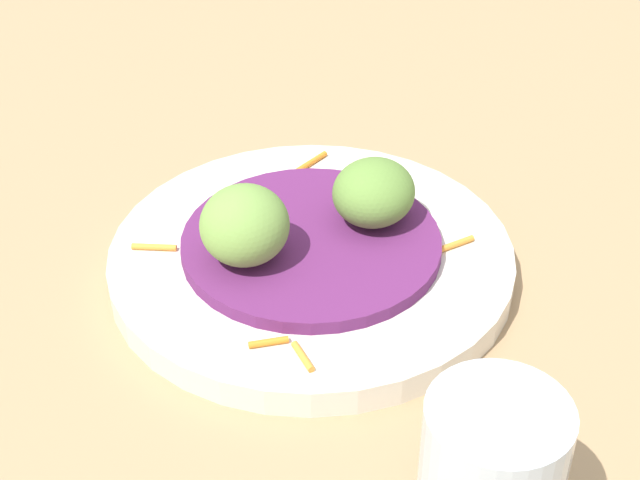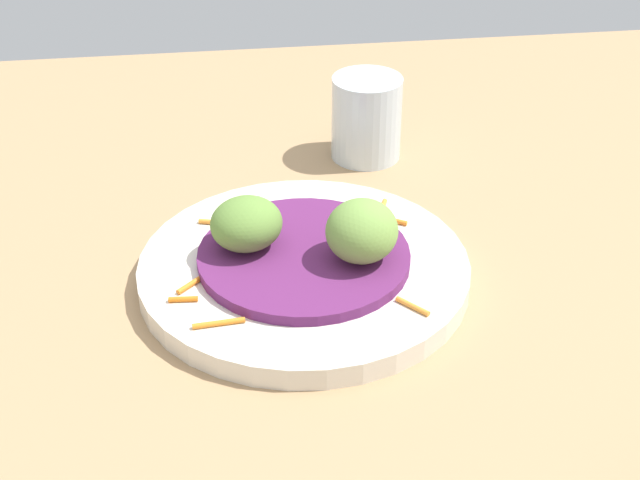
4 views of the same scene
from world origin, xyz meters
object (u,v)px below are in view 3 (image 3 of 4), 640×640
guac_scoop_right (286,300)px  side_plate_small (145,250)px  main_plate (312,345)px  guac_scoop_left (340,344)px  terracotta_bowl (481,218)px  guac_scoop_center (339,304)px  guac_scoop_back (283,340)px

guac_scoop_right → side_plate_small: guac_scoop_right is taller
main_plate → side_plate_small: bearing=-63.1°
side_plate_small → guac_scoop_left: bearing=115.8°
guac_scoop_left → terracotta_bowl: bearing=-154.4°
main_plate → guac_scoop_right: 5.76cm
guac_scoop_left → guac_scoop_center: bearing=-116.2°
guac_scoop_back → main_plate: bearing=-161.2°
side_plate_small → terracotta_bowl: 41.07cm
main_plate → side_plate_small: (11.68, -23.02, -0.48)cm
guac_scoop_center → guac_scoop_left: bearing=63.8°
guac_scoop_right → guac_scoop_left: bearing=108.8°
guac_scoop_center → guac_scoop_back: size_ratio=1.04×
guac_scoop_right → side_plate_small: bearing=-61.6°
guac_scoop_center → terracotta_bowl: 23.77cm
guac_scoop_center → side_plate_small: size_ratio=0.39×
guac_scoop_center → guac_scoop_right: (5.16, -2.54, 0.55)cm
main_plate → terracotta_bowl: 27.87cm
main_plate → guac_scoop_back: (3.85, 1.31, 4.14)cm
guac_scoop_right → terracotta_bowl: size_ratio=0.46×
guac_scoop_left → guac_scoop_back: (5.16, -2.54, 0.51)cm
main_plate → guac_scoop_left: (-1.31, 3.85, 3.64)cm
guac_scoop_left → guac_scoop_center: 5.76cm
guac_scoop_center → terracotta_bowl: (-22.69, -6.91, -1.50)cm
guac_scoop_right → side_plate_small: (10.37, -19.17, -4.55)cm
main_plate → guac_scoop_left: 5.46cm
guac_scoop_left → guac_scoop_back: size_ratio=1.08×
terracotta_bowl → guac_scoop_center: bearing=16.9°
guac_scoop_back → terracotta_bowl: size_ratio=0.42×
guac_scoop_back → side_plate_small: size_ratio=0.38×
main_plate → guac_scoop_back: bearing=18.8°
guac_scoop_center → guac_scoop_right: bearing=-26.2°
side_plate_small → terracotta_bowl: bearing=158.8°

